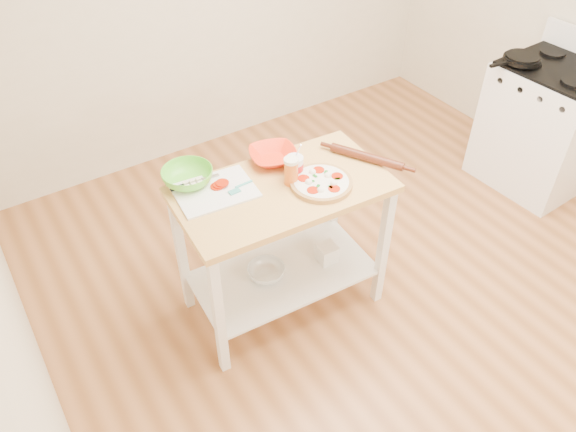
{
  "coord_description": "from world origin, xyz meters",
  "views": [
    {
      "loc": [
        -1.86,
        -1.57,
        2.69
      ],
      "look_at": [
        -0.62,
        0.33,
        0.73
      ],
      "focal_mm": 35.0,
      "sensor_mm": 36.0,
      "label": 1
    }
  ],
  "objects_px": {
    "cutting_board": "(214,190)",
    "knife": "(188,184)",
    "yogurt_tub": "(295,166)",
    "shelf_glass_bowl": "(266,272)",
    "rolling_pin": "(367,157)",
    "gas_stove": "(543,126)",
    "orange_bowl": "(273,156)",
    "prep_island": "(283,223)",
    "pizza": "(321,182)",
    "beer_pint": "(291,171)",
    "shelf_bin": "(327,253)",
    "skillet": "(521,59)",
    "green_bowl": "(188,177)",
    "spatula": "(239,187)"
  },
  "relations": [
    {
      "from": "gas_stove",
      "to": "pizza",
      "type": "relative_size",
      "value": 3.4
    },
    {
      "from": "gas_stove",
      "to": "skillet",
      "type": "distance_m",
      "value": 0.58
    },
    {
      "from": "pizza",
      "to": "yogurt_tub",
      "type": "xyz_separation_m",
      "value": [
        -0.07,
        0.15,
        0.04
      ]
    },
    {
      "from": "gas_stove",
      "to": "cutting_board",
      "type": "xyz_separation_m",
      "value": [
        -2.62,
        0.14,
        0.43
      ]
    },
    {
      "from": "yogurt_tub",
      "to": "shelf_glass_bowl",
      "type": "xyz_separation_m",
      "value": [
        -0.21,
        -0.03,
        -0.66
      ]
    },
    {
      "from": "spatula",
      "to": "beer_pint",
      "type": "distance_m",
      "value": 0.28
    },
    {
      "from": "shelf_bin",
      "to": "spatula",
      "type": "bearing_deg",
      "value": 162.01
    },
    {
      "from": "prep_island",
      "to": "beer_pint",
      "type": "distance_m",
      "value": 0.34
    },
    {
      "from": "skillet",
      "to": "pizza",
      "type": "relative_size",
      "value": 1.23
    },
    {
      "from": "cutting_board",
      "to": "beer_pint",
      "type": "relative_size",
      "value": 2.79
    },
    {
      "from": "skillet",
      "to": "green_bowl",
      "type": "height_order",
      "value": "skillet"
    },
    {
      "from": "knife",
      "to": "prep_island",
      "type": "bearing_deg",
      "value": -27.0
    },
    {
      "from": "gas_stove",
      "to": "prep_island",
      "type": "bearing_deg",
      "value": 177.81
    },
    {
      "from": "skillet",
      "to": "orange_bowl",
      "type": "bearing_deg",
      "value": -171.29
    },
    {
      "from": "cutting_board",
      "to": "knife",
      "type": "relative_size",
      "value": 1.57
    },
    {
      "from": "prep_island",
      "to": "pizza",
      "type": "bearing_deg",
      "value": -28.7
    },
    {
      "from": "shelf_glass_bowl",
      "to": "shelf_bin",
      "type": "distance_m",
      "value": 0.39
    },
    {
      "from": "orange_bowl",
      "to": "beer_pint",
      "type": "height_order",
      "value": "beer_pint"
    },
    {
      "from": "skillet",
      "to": "shelf_glass_bowl",
      "type": "xyz_separation_m",
      "value": [
        -2.2,
        -0.2,
        -0.68
      ]
    },
    {
      "from": "gas_stove",
      "to": "spatula",
      "type": "xyz_separation_m",
      "value": [
        -2.5,
        0.08,
        0.44
      ]
    },
    {
      "from": "prep_island",
      "to": "knife",
      "type": "relative_size",
      "value": 4.27
    },
    {
      "from": "orange_bowl",
      "to": "beer_pint",
      "type": "distance_m",
      "value": 0.23
    },
    {
      "from": "prep_island",
      "to": "skillet",
      "type": "bearing_deg",
      "value": 6.12
    },
    {
      "from": "pizza",
      "to": "knife",
      "type": "bearing_deg",
      "value": 148.35
    },
    {
      "from": "knife",
      "to": "gas_stove",
      "type": "bearing_deg",
      "value": 0.74
    },
    {
      "from": "cutting_board",
      "to": "spatula",
      "type": "bearing_deg",
      "value": -21.77
    },
    {
      "from": "skillet",
      "to": "shelf_glass_bowl",
      "type": "bearing_deg",
      "value": -166.16
    },
    {
      "from": "cutting_board",
      "to": "rolling_pin",
      "type": "bearing_deg",
      "value": -8.94
    },
    {
      "from": "spatula",
      "to": "prep_island",
      "type": "bearing_deg",
      "value": -27.28
    },
    {
      "from": "prep_island",
      "to": "green_bowl",
      "type": "distance_m",
      "value": 0.57
    },
    {
      "from": "spatula",
      "to": "yogurt_tub",
      "type": "height_order",
      "value": "yogurt_tub"
    },
    {
      "from": "beer_pint",
      "to": "green_bowl",
      "type": "bearing_deg",
      "value": 146.93
    },
    {
      "from": "rolling_pin",
      "to": "spatula",
      "type": "bearing_deg",
      "value": 167.72
    },
    {
      "from": "skillet",
      "to": "rolling_pin",
      "type": "height_order",
      "value": "skillet"
    },
    {
      "from": "pizza",
      "to": "beer_pint",
      "type": "height_order",
      "value": "beer_pint"
    },
    {
      "from": "green_bowl",
      "to": "rolling_pin",
      "type": "bearing_deg",
      "value": -21.23
    },
    {
      "from": "pizza",
      "to": "cutting_board",
      "type": "relative_size",
      "value": 0.76
    },
    {
      "from": "yogurt_tub",
      "to": "prep_island",
      "type": "bearing_deg",
      "value": -154.53
    },
    {
      "from": "gas_stove",
      "to": "orange_bowl",
      "type": "distance_m",
      "value": 2.27
    },
    {
      "from": "prep_island",
      "to": "pizza",
      "type": "relative_size",
      "value": 3.55
    },
    {
      "from": "cutting_board",
      "to": "shelf_bin",
      "type": "distance_m",
      "value": 0.86
    },
    {
      "from": "orange_bowl",
      "to": "green_bowl",
      "type": "bearing_deg",
      "value": 171.56
    },
    {
      "from": "spatula",
      "to": "skillet",
      "type": "bearing_deg",
      "value": 1.92
    },
    {
      "from": "beer_pint",
      "to": "shelf_bin",
      "type": "xyz_separation_m",
      "value": [
        0.22,
        -0.06,
        -0.66
      ]
    },
    {
      "from": "skillet",
      "to": "orange_bowl",
      "type": "distance_m",
      "value": 2.02
    },
    {
      "from": "gas_stove",
      "to": "shelf_bin",
      "type": "height_order",
      "value": "gas_stove"
    },
    {
      "from": "knife",
      "to": "spatula",
      "type": "bearing_deg",
      "value": -32.65
    },
    {
      "from": "yogurt_tub",
      "to": "spatula",
      "type": "bearing_deg",
      "value": 171.9
    },
    {
      "from": "cutting_board",
      "to": "spatula",
      "type": "distance_m",
      "value": 0.13
    },
    {
      "from": "pizza",
      "to": "cutting_board",
      "type": "distance_m",
      "value": 0.55
    }
  ]
}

